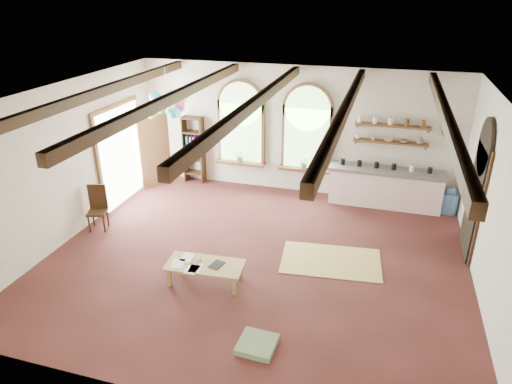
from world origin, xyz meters
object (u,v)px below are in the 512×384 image
at_px(coffee_table, 205,266).
at_px(side_chair, 98,217).
at_px(kitchen_counter, 385,187).
at_px(balloon_cluster, 167,105).

relative_size(coffee_table, side_chair, 1.43).
height_order(kitchen_counter, balloon_cluster, balloon_cluster).
bearing_deg(kitchen_counter, balloon_cluster, -170.11).
bearing_deg(kitchen_counter, side_chair, -153.44).
bearing_deg(side_chair, kitchen_counter, 26.56).
distance_m(kitchen_counter, coffee_table, 5.14).
height_order(kitchen_counter, side_chair, side_chair).
relative_size(kitchen_counter, balloon_cluster, 2.30).
bearing_deg(side_chair, balloon_cluster, 68.91).
bearing_deg(balloon_cluster, kitchen_counter, 9.89).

